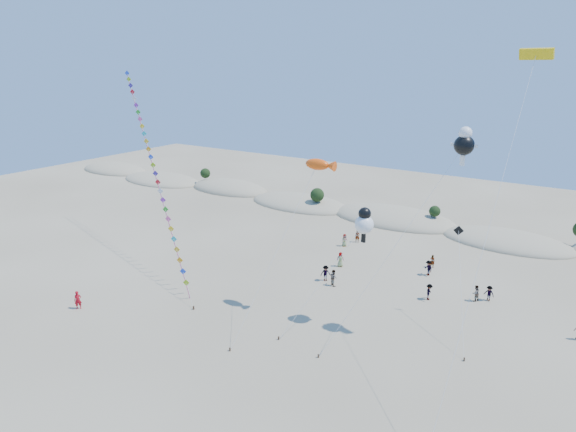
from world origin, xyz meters
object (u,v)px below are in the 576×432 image
(parafoil_kite, at_px, (534,61))
(flyer_foreground, at_px, (78,300))
(fish_kite, at_px, (320,165))
(kite_train, at_px, (152,163))

(parafoil_kite, distance_m, flyer_foreground, 43.21)
(fish_kite, height_order, flyer_foreground, fish_kite)
(kite_train, xyz_separation_m, parafoil_kite, (38.65, 1.18, 11.12))
(kite_train, distance_m, fish_kite, 23.72)
(fish_kite, distance_m, parafoil_kite, 17.69)
(fish_kite, bearing_deg, parafoil_kite, 12.23)
(parafoil_kite, relative_size, flyer_foreground, 12.98)
(kite_train, relative_size, flyer_foreground, 14.68)
(kite_train, distance_m, parafoil_kite, 40.23)
(kite_train, height_order, fish_kite, kite_train)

